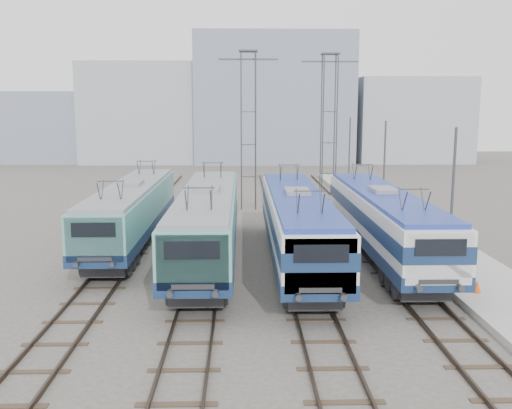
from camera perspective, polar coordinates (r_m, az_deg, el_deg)
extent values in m
plane|color=#514C47|center=(23.44, -0.15, -9.81)|extent=(160.00, 160.00, 0.00)
cube|color=#9E9E99|center=(32.83, 17.68, -4.30)|extent=(4.00, 70.00, 0.30)
cube|color=navy|center=(33.39, -12.19, -1.77)|extent=(2.71, 17.11, 0.57)
cube|color=#5A9F9C|center=(33.19, -12.26, 0.16)|extent=(2.66, 17.11, 1.71)
cube|color=#5A9F9C|center=(25.35, -15.71, -3.29)|extent=(2.45, 0.67, 1.94)
cube|color=gray|center=(33.05, -12.32, 1.79)|extent=(2.45, 16.43, 0.19)
cube|color=#262628|center=(28.12, -14.30, -5.49)|extent=(2.00, 3.42, 0.64)
cube|color=#262628|center=(39.04, -10.61, -1.14)|extent=(2.00, 3.42, 0.64)
cube|color=navy|center=(29.28, -4.83, -3.07)|extent=(2.85, 17.98, 0.60)
cube|color=#5A9F9C|center=(29.04, -4.87, -0.76)|extent=(2.80, 17.98, 1.80)
cube|color=#5A9F9C|center=(20.67, -6.30, -5.59)|extent=(2.57, 0.70, 2.04)
cube|color=gray|center=(28.88, -4.90, 1.19)|extent=(2.57, 17.26, 0.20)
cube|color=#262628|center=(23.70, -5.68, -8.03)|extent=(2.10, 3.60, 0.67)
cube|color=#262628|center=(35.29, -4.24, -2.11)|extent=(2.10, 3.60, 0.67)
cube|color=navy|center=(28.80, 4.09, -3.31)|extent=(2.80, 17.67, 0.59)
cube|color=silver|center=(28.56, 4.11, -1.01)|extent=(2.75, 17.67, 1.77)
cube|color=navy|center=(28.57, 4.11, -1.11)|extent=(2.79, 17.69, 0.69)
cube|color=silver|center=(20.38, 6.38, -5.93)|extent=(2.53, 0.69, 2.00)
cube|color=navy|center=(28.39, 4.14, 0.94)|extent=(2.53, 16.96, 0.20)
cube|color=#262628|center=(23.35, 5.44, -8.32)|extent=(2.06, 3.53, 0.66)
cube|color=#262628|center=(34.69, 3.16, -2.32)|extent=(2.06, 3.53, 0.66)
cube|color=navy|center=(30.33, 12.44, -2.89)|extent=(2.76, 17.40, 0.58)
cube|color=silver|center=(30.10, 12.52, -0.74)|extent=(2.71, 17.40, 1.74)
cube|color=navy|center=(30.11, 12.52, -0.83)|extent=(2.75, 17.42, 0.68)
cube|color=silver|center=(22.31, 17.62, -5.05)|extent=(2.49, 0.68, 1.97)
cube|color=navy|center=(29.95, 12.59, 1.08)|extent=(2.49, 16.70, 0.19)
cube|color=#262628|center=(25.10, 15.53, -7.37)|extent=(2.03, 3.48, 0.65)
cube|color=#262628|center=(36.01, 10.23, -2.02)|extent=(2.03, 3.48, 0.65)
cylinder|color=#3F4247|center=(43.58, -1.49, 7.28)|extent=(0.10, 0.10, 12.00)
cylinder|color=#3F4247|center=(43.59, -0.03, 7.28)|extent=(0.10, 0.10, 12.00)
cylinder|color=#3F4247|center=(44.68, -1.49, 7.34)|extent=(0.10, 0.10, 12.00)
cylinder|color=#3F4247|center=(44.69, -0.06, 7.34)|extent=(0.10, 0.10, 12.00)
cube|color=#3F4247|center=(44.24, -0.78, 14.32)|extent=(4.50, 0.12, 0.12)
cylinder|color=#3F4247|center=(46.03, 6.70, 7.34)|extent=(0.10, 0.10, 12.00)
cylinder|color=#3F4247|center=(46.19, 8.06, 7.32)|extent=(0.10, 0.10, 12.00)
cylinder|color=#3F4247|center=(47.12, 6.51, 7.40)|extent=(0.10, 0.10, 12.00)
cylinder|color=#3F4247|center=(47.28, 7.85, 7.38)|extent=(0.10, 0.10, 12.00)
cube|color=#3F4247|center=(46.75, 7.43, 13.99)|extent=(4.50, 0.12, 0.12)
cylinder|color=#3F4247|center=(26.10, 18.98, -0.38)|extent=(0.12, 0.12, 7.00)
cylinder|color=#3F4247|center=(37.46, 12.66, 2.82)|extent=(0.12, 0.12, 7.00)
cylinder|color=#3F4247|center=(49.13, 9.30, 4.50)|extent=(0.12, 0.12, 7.00)
cone|color=#CE4A0E|center=(25.34, 21.22, -7.62)|extent=(0.35, 0.35, 0.54)
cube|color=#9BA3AC|center=(85.18, -10.64, 8.96)|extent=(18.00, 12.00, 14.00)
cube|color=gray|center=(84.22, 1.70, 10.47)|extent=(22.00, 14.00, 18.00)
cube|color=#9BA3AC|center=(87.60, 15.01, 8.16)|extent=(16.00, 12.00, 12.00)
cube|color=gray|center=(89.17, -20.88, 7.23)|extent=(14.00, 10.00, 10.00)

